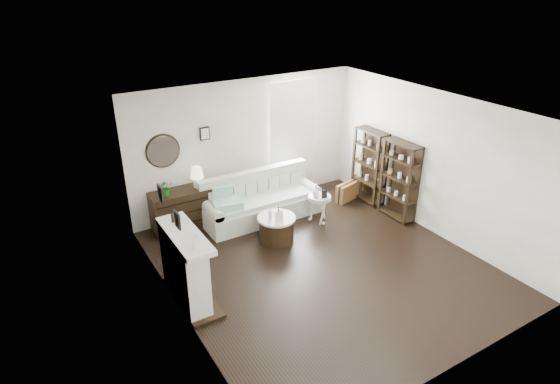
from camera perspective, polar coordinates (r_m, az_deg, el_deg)
room at (r=9.91m, az=-0.26°, el=7.80°), size 5.50×5.50×5.50m
fireplace at (r=7.23m, az=-11.43°, el=-9.28°), size 0.50×1.40×1.84m
shelf_unit_far at (r=10.21m, az=10.83°, el=3.14°), size 0.30×0.80×1.60m
shelf_unit_near at (r=9.62m, az=14.34°, el=1.36°), size 0.30×0.80×1.60m
sofa at (r=9.53m, az=-2.43°, el=-1.34°), size 2.42×0.84×0.94m
quilt at (r=9.01m, az=-6.50°, el=-1.42°), size 0.62×0.54×0.14m
suitcase at (r=10.37m, az=8.19°, el=0.04°), size 0.62×0.34×0.40m
dresser at (r=9.28m, az=-11.79°, el=-2.06°), size 1.19×0.51×0.79m
table_lamp at (r=9.13m, az=-10.08°, el=1.82°), size 0.28×0.28×0.41m
potted_plant at (r=8.93m, az=-13.77°, el=0.52°), size 0.32×0.29×0.31m
drum_table at (r=8.72m, az=-0.43°, el=-4.47°), size 0.71×0.71×0.49m
pedestal_table at (r=9.29m, az=4.84°, el=-0.74°), size 0.47×0.47×0.56m
eiffel_drum at (r=8.63m, az=-0.16°, el=-2.23°), size 0.13×0.13×0.20m
bottle_drum at (r=8.40m, az=-1.21°, el=-2.74°), size 0.07×0.07×0.28m
card_frame_drum at (r=8.40m, az=-0.11°, el=-3.04°), size 0.16×0.09×0.20m
eiffel_ped at (r=9.30m, az=5.22°, el=0.23°), size 0.13×0.13×0.18m
flask_ped at (r=9.19m, az=4.40°, el=0.21°), size 0.14×0.14×0.27m
card_frame_ped at (r=9.16m, az=5.42°, el=-0.28°), size 0.13×0.07×0.16m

